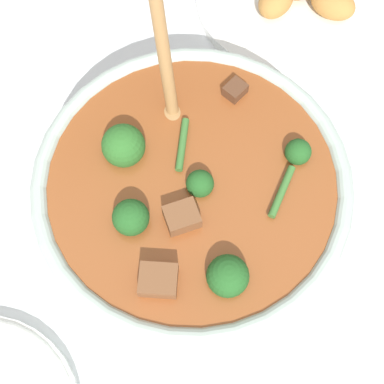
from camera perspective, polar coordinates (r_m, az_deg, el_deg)
ground_plane at (r=0.57m, az=0.00°, el=-2.36°), size 4.00×4.00×0.00m
stew_bowl at (r=0.52m, az=-0.04°, el=-0.28°), size 0.30×0.30×0.28m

